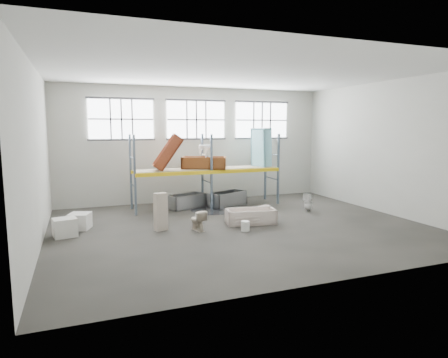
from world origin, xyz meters
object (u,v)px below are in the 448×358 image
cistern_tall (161,212)px  steel_tub_right (227,199)px  blue_tub_upright (261,148)px  rust_tub_flat (204,163)px  toilet_beige (198,220)px  steel_tub_left (187,201)px  bucket (245,226)px  bathtub_beige (251,216)px  carton_near (65,227)px  toilet_white (308,202)px

cistern_tall → steel_tub_right: (3.37, 2.84, -0.30)m
steel_tub_right → blue_tub_upright: blue_tub_upright is taller
rust_tub_flat → toilet_beige: bearing=-111.1°
steel_tub_left → steel_tub_right: size_ratio=0.93×
steel_tub_right → blue_tub_upright: 2.69m
toilet_beige → rust_tub_flat: rust_tub_flat is taller
blue_tub_upright → steel_tub_left: bearing=-179.9°
rust_tub_flat → bucket: bearing=-89.3°
bathtub_beige → carton_near: (-5.90, 0.52, 0.03)m
steel_tub_left → carton_near: 5.31m
rust_tub_flat → blue_tub_upright: (2.60, 0.00, 0.57)m
carton_near → bucket: bearing=-14.2°
bucket → steel_tub_left: bearing=101.0°
cistern_tall → blue_tub_upright: bearing=13.8°
toilet_beige → bathtub_beige: bearing=173.5°
bathtub_beige → toilet_beige: 1.98m
rust_tub_flat → bucket: rust_tub_flat is taller
toilet_white → carton_near: bearing=-111.1°
steel_tub_left → steel_tub_right: 1.69m
bathtub_beige → steel_tub_right: bearing=94.3°
blue_tub_upright → cistern_tall: bearing=-148.7°
cistern_tall → toilet_white: cistern_tall is taller
cistern_tall → steel_tub_left: 3.51m
bucket → carton_near: size_ratio=0.48×
carton_near → blue_tub_upright: bearing=19.2°
carton_near → steel_tub_left: bearing=31.2°
cistern_tall → rust_tub_flat: (2.44, 3.06, 1.22)m
cistern_tall → blue_tub_upright: blue_tub_upright is taller
blue_tub_upright → toilet_white: bearing=-68.2°
bucket → carton_near: 5.50m
blue_tub_upright → carton_near: blue_tub_upright is taller
bucket → blue_tub_upright: bearing=58.1°
steel_tub_right → bathtub_beige: bearing=-95.9°
toilet_beige → steel_tub_right: bearing=-137.9°
toilet_beige → toilet_white: size_ratio=0.92×
bathtub_beige → cistern_tall: bearing=-173.6°
bathtub_beige → toilet_white: toilet_white is taller
bucket → carton_near: carton_near is taller
toilet_beige → steel_tub_right: (2.28, 3.26, -0.03)m
steel_tub_right → carton_near: (-6.22, -2.52, -0.02)m
carton_near → toilet_white: bearing=2.8°
cistern_tall → carton_near: bearing=156.2°
cistern_tall → blue_tub_upright: 6.16m
rust_tub_flat → blue_tub_upright: 2.66m
rust_tub_flat → bucket: size_ratio=5.67×
bathtub_beige → toilet_white: 3.06m
steel_tub_right → rust_tub_flat: size_ratio=0.92×
cistern_tall → bucket: (2.49, -1.04, -0.45)m
bathtub_beige → steel_tub_right: size_ratio=1.02×
bathtub_beige → bucket: 1.01m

